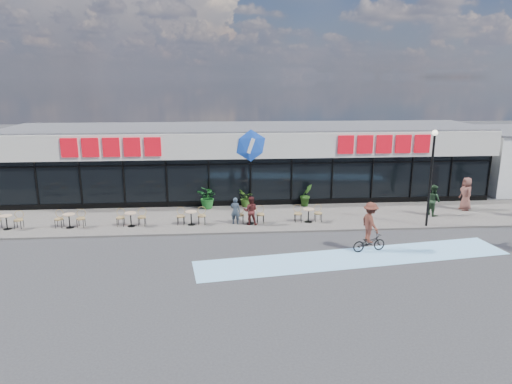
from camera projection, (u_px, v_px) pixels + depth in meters
ground at (261, 248)px, 21.13m from camera, size 120.00×120.00×0.00m
sidewalk at (254, 218)px, 25.46m from camera, size 44.00×5.00×0.10m
bike_lane at (354, 258)px, 19.97m from camera, size 14.17×4.13×0.01m
building at (248, 160)px, 30.15m from camera, size 30.60×6.57×4.75m
lamp_post at (431, 170)px, 23.26m from camera, size 0.28×0.28×5.02m
bistro_set_0 at (7, 220)px, 23.40m from camera, size 1.54×0.62×0.90m
bistro_set_1 at (70, 219)px, 23.64m from camera, size 1.54×0.62×0.90m
bistro_set_2 at (131, 217)px, 23.87m from camera, size 1.54×0.62×0.90m
bistro_set_3 at (191, 216)px, 24.10m from camera, size 1.54×0.62×0.90m
bistro_set_4 at (250, 215)px, 24.34m from camera, size 1.54×0.62×0.90m
bistro_set_5 at (308, 213)px, 24.57m from camera, size 1.54×0.62×0.90m
potted_plant_left at (208, 197)px, 27.00m from camera, size 1.61×1.58×1.36m
potted_plant_mid at (246, 198)px, 27.35m from camera, size 0.89×1.01×1.08m
potted_plant_right at (306, 195)px, 27.54m from camera, size 0.90×0.80×1.36m
patron_left at (235, 211)px, 24.08m from camera, size 0.61×0.48×1.46m
patron_right at (251, 211)px, 23.99m from camera, size 0.82×0.68×1.54m
pedestrian_a at (466, 194)px, 26.62m from camera, size 0.66×0.98×1.95m
pedestrian_b at (433, 200)px, 25.64m from camera, size 0.84×0.98×1.75m
cyclist_a at (370, 229)px, 20.49m from camera, size 1.65×1.31×2.30m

